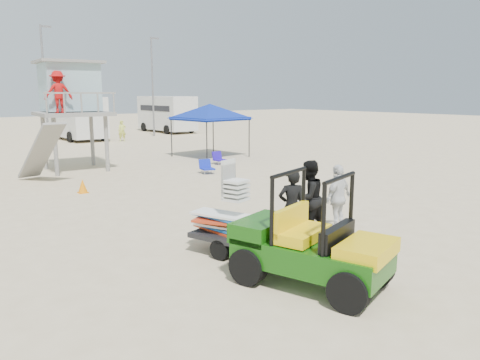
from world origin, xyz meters
TOP-DOWN VIEW (x-y plane):
  - ground at (0.00, 0.00)m, footprint 140.00×140.00m
  - utility_cart at (-0.89, -0.80)m, footprint 2.08×3.02m
  - surf_trailer at (-0.88, 1.54)m, footprint 1.60×2.29m
  - man_left at (0.64, 1.24)m, footprint 0.77×0.68m
  - man_mid at (1.49, 1.49)m, footprint 0.95×0.75m
  - man_right at (2.34, 1.24)m, footprint 1.07×0.55m
  - lifeguard_tower at (0.49, 15.27)m, footprint 3.30×3.30m
  - canopy_blue at (8.17, 15.09)m, footprint 3.51×3.51m
  - cone_near at (-1.08, 10.02)m, footprint 0.34×0.34m
  - beach_chair_b at (6.83, 12.51)m, footprint 0.55×0.58m
  - beach_chair_c at (4.75, 10.60)m, footprint 0.66×0.71m
  - rv_mid_right at (6.00, 29.99)m, footprint 2.64×7.00m
  - rv_far_right at (15.00, 31.49)m, footprint 2.64×6.60m
  - light_pole_left at (3.00, 27.00)m, footprint 0.14×0.14m
  - light_pole_right at (12.00, 28.50)m, footprint 0.14×0.14m
  - distant_beachgoers at (-0.65, 23.27)m, footprint 12.54×4.73m

SIDE VIEW (x-z plane):
  - ground at x=0.00m, z-range 0.00..0.00m
  - cone_near at x=-1.08m, z-range 0.00..0.50m
  - beach_chair_b at x=6.83m, z-range -0.01..0.63m
  - beach_chair_c at x=4.75m, z-range -0.01..0.63m
  - surf_trailer at x=-0.88m, z-range -0.17..1.68m
  - distant_beachgoers at x=-0.65m, z-range -0.02..1.72m
  - man_right at x=2.34m, z-range 0.00..1.74m
  - man_left at x=0.64m, z-range 0.00..1.78m
  - man_mid at x=1.49m, z-range 0.00..1.90m
  - utility_cart at x=-0.89m, z-range -0.07..2.02m
  - rv_far_right at x=15.00m, z-range 0.17..3.42m
  - rv_mid_right at x=6.00m, z-range 0.17..3.42m
  - canopy_blue at x=8.17m, z-range 1.13..4.48m
  - lifeguard_tower at x=0.49m, z-range 1.19..6.04m
  - light_pole_left at x=3.00m, z-range 0.00..8.00m
  - light_pole_right at x=12.00m, z-range 0.00..8.00m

